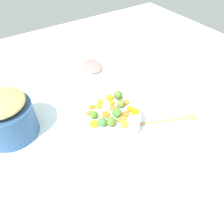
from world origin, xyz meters
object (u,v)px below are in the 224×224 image
object	(u,v)px
wooden_spoon	(178,119)
ham_plate	(92,67)
serving_bowl_carrots	(112,120)
metal_pot	(8,121)

from	to	relation	value
wooden_spoon	ham_plate	xyz separation A→B (m)	(-0.61, -0.11, 0.00)
serving_bowl_carrots	ham_plate	distance (m)	0.50
wooden_spoon	metal_pot	bearing A→B (deg)	-117.83
metal_pot	ham_plate	distance (m)	0.62
metal_pot	wooden_spoon	distance (m)	0.75
ham_plate	wooden_spoon	bearing A→B (deg)	10.15
ham_plate	serving_bowl_carrots	bearing A→B (deg)	-19.56
serving_bowl_carrots	metal_pot	xyz separation A→B (m)	(-0.21, -0.38, 0.04)
serving_bowl_carrots	wooden_spoon	world-z (taller)	serving_bowl_carrots
wooden_spoon	ham_plate	size ratio (longest dim) A/B	1.15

